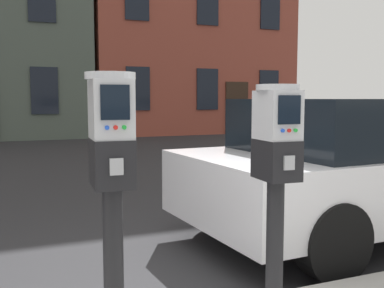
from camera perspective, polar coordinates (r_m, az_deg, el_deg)
name	(u,v)px	position (r m, az deg, el deg)	size (l,w,h in m)	color
parking_meter_near_kerb	(112,173)	(2.03, -9.92, -3.52)	(0.23, 0.26, 1.39)	black
parking_meter_twin_adjacent	(276,168)	(2.37, 10.42, -2.91)	(0.23, 0.26, 1.35)	black
parked_car_dark_hatchback	(382,163)	(5.27, 22.58, -2.16)	(4.51, 2.05, 1.42)	silver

